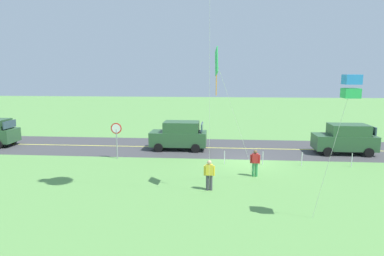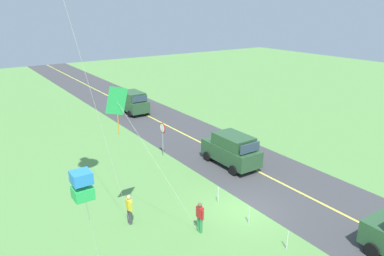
{
  "view_description": "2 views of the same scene",
  "coord_description": "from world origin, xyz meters",
  "px_view_note": "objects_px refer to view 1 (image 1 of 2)",
  "views": [
    {
      "loc": [
        1.9,
        21.99,
        6.03
      ],
      "look_at": [
        3.5,
        2.66,
        2.75
      ],
      "focal_mm": 30.66,
      "sensor_mm": 36.0,
      "label": 1
    },
    {
      "loc": [
        -12.6,
        12.11,
        10.48
      ],
      "look_at": [
        2.34,
        1.9,
        4.41
      ],
      "focal_mm": 33.86,
      "sensor_mm": 36.0,
      "label": 2
    }
  ],
  "objects_px": {
    "kite_red_low": "(217,64)",
    "car_suv_foreground": "(179,135)",
    "car_parked_west_near": "(345,139)",
    "stop_sign": "(116,134)",
    "person_adult_near": "(255,162)",
    "person_adult_companion": "(209,174)",
    "kite_green_far": "(351,87)"
  },
  "relations": [
    {
      "from": "kite_red_low",
      "to": "car_suv_foreground",
      "type": "bearing_deg",
      "value": -72.29
    },
    {
      "from": "car_parked_west_near",
      "to": "stop_sign",
      "type": "bearing_deg",
      "value": 9.55
    },
    {
      "from": "car_parked_west_near",
      "to": "person_adult_near",
      "type": "height_order",
      "value": "car_parked_west_near"
    },
    {
      "from": "car_parked_west_near",
      "to": "stop_sign",
      "type": "height_order",
      "value": "stop_sign"
    },
    {
      "from": "stop_sign",
      "to": "person_adult_companion",
      "type": "xyz_separation_m",
      "value": [
        -6.71,
        5.82,
        -0.94
      ]
    },
    {
      "from": "stop_sign",
      "to": "kite_red_low",
      "type": "xyz_separation_m",
      "value": [
        -7.04,
        6.19,
        4.63
      ]
    },
    {
      "from": "car_parked_west_near",
      "to": "person_adult_near",
      "type": "bearing_deg",
      "value": 39.84
    },
    {
      "from": "stop_sign",
      "to": "kite_red_low",
      "type": "distance_m",
      "value": 10.45
    },
    {
      "from": "stop_sign",
      "to": "person_adult_near",
      "type": "height_order",
      "value": "stop_sign"
    },
    {
      "from": "car_parked_west_near",
      "to": "kite_red_low",
      "type": "bearing_deg",
      "value": 43.15
    },
    {
      "from": "stop_sign",
      "to": "person_adult_companion",
      "type": "height_order",
      "value": "stop_sign"
    },
    {
      "from": "kite_red_low",
      "to": "kite_green_far",
      "type": "height_order",
      "value": "kite_red_low"
    },
    {
      "from": "kite_red_low",
      "to": "kite_green_far",
      "type": "bearing_deg",
      "value": 146.17
    },
    {
      "from": "car_suv_foreground",
      "to": "kite_green_far",
      "type": "height_order",
      "value": "kite_green_far"
    },
    {
      "from": "stop_sign",
      "to": "kite_red_low",
      "type": "bearing_deg",
      "value": 138.69
    },
    {
      "from": "car_suv_foreground",
      "to": "person_adult_companion",
      "type": "bearing_deg",
      "value": 106.44
    },
    {
      "from": "car_suv_foreground",
      "to": "kite_red_low",
      "type": "relative_size",
      "value": 0.61
    },
    {
      "from": "person_adult_near",
      "to": "person_adult_companion",
      "type": "relative_size",
      "value": 1.0
    },
    {
      "from": "stop_sign",
      "to": "kite_green_far",
      "type": "xyz_separation_m",
      "value": [
        -12.0,
        9.51,
        3.72
      ]
    },
    {
      "from": "person_adult_companion",
      "to": "kite_green_far",
      "type": "relative_size",
      "value": 0.27
    },
    {
      "from": "kite_green_far",
      "to": "stop_sign",
      "type": "bearing_deg",
      "value": -38.4
    },
    {
      "from": "car_parked_west_near",
      "to": "person_adult_companion",
      "type": "bearing_deg",
      "value": 41.0
    },
    {
      "from": "person_adult_near",
      "to": "person_adult_companion",
      "type": "bearing_deg",
      "value": -64.65
    },
    {
      "from": "car_suv_foreground",
      "to": "person_adult_near",
      "type": "height_order",
      "value": "car_suv_foreground"
    },
    {
      "from": "car_suv_foreground",
      "to": "kite_green_far",
      "type": "xyz_separation_m",
      "value": [
        -7.93,
        12.63,
        4.37
      ]
    },
    {
      "from": "person_adult_near",
      "to": "stop_sign",
      "type": "bearing_deg",
      "value": -128.27
    },
    {
      "from": "car_parked_west_near",
      "to": "person_adult_companion",
      "type": "distance_m",
      "value": 13.14
    },
    {
      "from": "person_adult_companion",
      "to": "car_parked_west_near",
      "type": "bearing_deg",
      "value": -53.2
    },
    {
      "from": "kite_red_low",
      "to": "kite_green_far",
      "type": "relative_size",
      "value": 1.22
    },
    {
      "from": "stop_sign",
      "to": "car_suv_foreground",
      "type": "bearing_deg",
      "value": -142.56
    },
    {
      "from": "person_adult_companion",
      "to": "kite_red_low",
      "type": "xyz_separation_m",
      "value": [
        -0.33,
        0.36,
        5.57
      ]
    },
    {
      "from": "car_parked_west_near",
      "to": "kite_green_far",
      "type": "relative_size",
      "value": 0.74
    }
  ]
}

